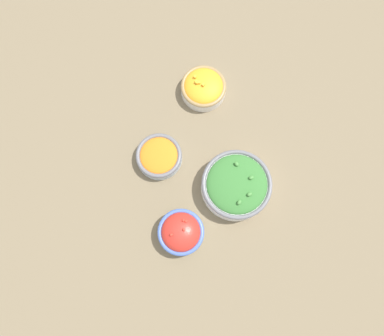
{
  "coord_description": "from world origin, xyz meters",
  "views": [
    {
      "loc": [
        0.19,
        -0.12,
        1.03
      ],
      "look_at": [
        0.0,
        0.0,
        0.03
      ],
      "focal_mm": 35.0,
      "sensor_mm": 36.0,
      "label": 1
    }
  ],
  "objects": [
    {
      "name": "ground_plane",
      "position": [
        0.0,
        0.0,
        0.0
      ],
      "size": [
        3.0,
        3.0,
        0.0
      ],
      "primitive_type": "plane",
      "color": "#75664C"
    },
    {
      "name": "bowl_carrots",
      "position": [
        -0.08,
        -0.06,
        0.02
      ],
      "size": [
        0.13,
        0.13,
        0.04
      ],
      "color": "#B2C1CC",
      "rests_on": "ground_plane"
    },
    {
      "name": "bowl_squash",
      "position": [
        -0.18,
        0.16,
        0.03
      ],
      "size": [
        0.13,
        0.13,
        0.06
      ],
      "color": "silver",
      "rests_on": "ground_plane"
    },
    {
      "name": "bowl_broccoli",
      "position": [
        0.11,
        0.07,
        0.04
      ],
      "size": [
        0.19,
        0.19,
        0.08
      ],
      "color": "white",
      "rests_on": "ground_plane"
    },
    {
      "name": "bowl_cherry_tomatoes",
      "position": [
        0.13,
        -0.12,
        0.03
      ],
      "size": [
        0.12,
        0.12,
        0.08
      ],
      "color": "#B2C1CC",
      "rests_on": "ground_plane"
    }
  ]
}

